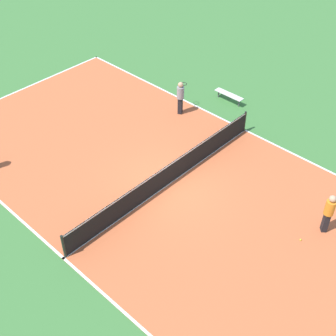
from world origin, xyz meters
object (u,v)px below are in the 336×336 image
at_px(tennis_net, 168,174).
at_px(tennis_ball_left_sideline, 301,240).
at_px(player_center_orange, 329,211).
at_px(bench, 229,95).
at_px(player_baseline_gray, 180,95).

bearing_deg(tennis_net, tennis_ball_left_sideline, 101.03).
relative_size(player_center_orange, tennis_ball_left_sideline, 25.58).
bearing_deg(bench, player_center_orange, -30.25).
bearing_deg(bench, player_baseline_gray, -113.31).
relative_size(player_baseline_gray, tennis_ball_left_sideline, 25.65).
bearing_deg(bench, tennis_net, -72.58).
distance_m(player_center_orange, player_baseline_gray, 9.48).
xyz_separation_m(tennis_net, player_center_orange, (-2.13, 5.97, 0.45)).
bearing_deg(bench, tennis_ball_left_sideline, -36.54).
bearing_deg(tennis_net, bench, -162.58).
bearing_deg(tennis_ball_left_sideline, player_baseline_gray, -109.98).
distance_m(tennis_net, player_baseline_gray, 5.43).
bearing_deg(player_center_orange, tennis_net, 69.21).
height_order(tennis_net, player_center_orange, player_center_orange).
height_order(bench, player_center_orange, player_center_orange).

